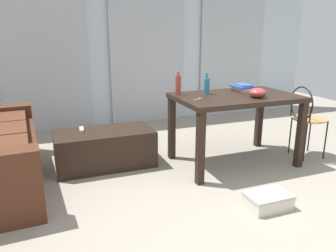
{
  "coord_description": "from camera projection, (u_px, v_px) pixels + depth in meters",
  "views": [
    {
      "loc": [
        -1.6,
        -1.6,
        1.42
      ],
      "look_at": [
        -0.35,
        1.64,
        0.42
      ],
      "focal_mm": 35.26,
      "sensor_mm": 36.0,
      "label": 1
    }
  ],
  "objects": [
    {
      "name": "wire_chair",
      "position": [
        306.0,
        113.0,
        3.76
      ],
      "size": [
        0.39,
        0.4,
        0.83
      ],
      "color": "#B7844C",
      "rests_on": "ground"
    },
    {
      "name": "ground_plane",
      "position": [
        207.0,
        166.0,
        3.6
      ],
      "size": [
        8.44,
        8.44,
        0.0
      ],
      "primitive_type": "plane",
      "color": "gray"
    },
    {
      "name": "scissors",
      "position": [
        197.0,
        99.0,
        3.29
      ],
      "size": [
        0.12,
        0.09,
        0.0
      ],
      "color": "#9EA0A5",
      "rests_on": "craft_table"
    },
    {
      "name": "wall_back",
      "position": [
        146.0,
        40.0,
        5.18
      ],
      "size": [
        5.99,
        0.1,
        2.57
      ],
      "primitive_type": "cube",
      "color": "silver",
      "rests_on": "ground"
    },
    {
      "name": "bottle_far",
      "position": [
        207.0,
        86.0,
        3.54
      ],
      "size": [
        0.06,
        0.06,
        0.23
      ],
      "color": "teal",
      "rests_on": "craft_table"
    },
    {
      "name": "craft_table",
      "position": [
        236.0,
        105.0,
        3.55
      ],
      "size": [
        1.29,
        0.83,
        0.77
      ],
      "color": "black",
      "rests_on": "ground"
    },
    {
      "name": "book_stack",
      "position": [
        243.0,
        87.0,
        3.77
      ],
      "size": [
        0.23,
        0.29,
        0.08
      ],
      "color": "silver",
      "rests_on": "craft_table"
    },
    {
      "name": "shoebox",
      "position": [
        268.0,
        201.0,
        2.74
      ],
      "size": [
        0.36,
        0.24,
        0.13
      ],
      "color": "beige",
      "rests_on": "ground"
    },
    {
      "name": "coffee_table",
      "position": [
        105.0,
        148.0,
        3.58
      ],
      "size": [
        1.04,
        0.51,
        0.4
      ],
      "color": "black",
      "rests_on": "ground"
    },
    {
      "name": "tv_remote_primary",
      "position": [
        82.0,
        129.0,
        3.54
      ],
      "size": [
        0.06,
        0.17,
        0.02
      ],
      "primitive_type": "cube",
      "rotation": [
        0.0,
        0.0,
        -0.09
      ],
      "color": "#B7B7B2",
      "rests_on": "coffee_table"
    },
    {
      "name": "bottle_near",
      "position": [
        178.0,
        85.0,
        3.51
      ],
      "size": [
        0.06,
        0.06,
        0.24
      ],
      "color": "#99332D",
      "rests_on": "craft_table"
    },
    {
      "name": "bowl",
      "position": [
        258.0,
        93.0,
        3.38
      ],
      "size": [
        0.18,
        0.18,
        0.1
      ],
      "primitive_type": "ellipsoid",
      "color": "#9E3833",
      "rests_on": "craft_table"
    },
    {
      "name": "curtains",
      "position": [
        148.0,
        51.0,
        5.15
      ],
      "size": [
        4.26,
        0.03,
        2.24
      ],
      "color": "#B2B7BC",
      "rests_on": "ground"
    }
  ]
}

